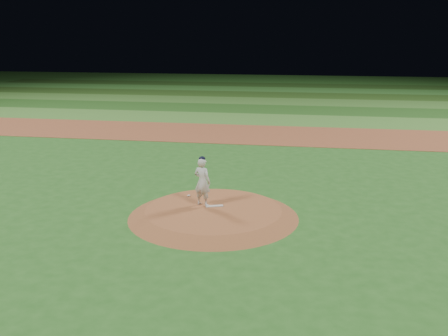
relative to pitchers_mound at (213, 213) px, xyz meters
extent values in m
plane|color=#245B1D|center=(0.00, 0.00, -0.12)|extent=(120.00, 120.00, 0.00)
cube|color=brown|center=(0.00, 14.00, -0.12)|extent=(70.00, 6.00, 0.02)
cube|color=#3C742A|center=(0.00, 19.50, -0.12)|extent=(70.00, 5.00, 0.02)
cube|color=#1F4C18|center=(0.00, 24.50, -0.12)|extent=(70.00, 5.00, 0.02)
cube|color=#356926|center=(0.00, 29.50, -0.12)|extent=(70.00, 5.00, 0.02)
cube|color=#214415|center=(0.00, 34.50, -0.12)|extent=(70.00, 5.00, 0.02)
cube|color=#2C6926|center=(0.00, 39.50, -0.12)|extent=(70.00, 5.00, 0.02)
cube|color=#1D4215|center=(0.00, 44.50, -0.12)|extent=(70.00, 5.00, 0.02)
cone|color=brown|center=(0.00, 0.00, 0.00)|extent=(5.50, 5.50, 0.25)
cube|color=beige|center=(-0.02, 0.26, 0.14)|extent=(0.59, 0.33, 0.03)
ellipsoid|color=silver|center=(-1.10, 1.13, 0.16)|extent=(0.12, 0.12, 0.06)
imported|color=silver|center=(-0.42, 0.31, 0.93)|extent=(0.68, 0.56, 1.61)
ellipsoid|color=black|center=(-0.42, 0.31, 1.71)|extent=(0.22, 0.22, 0.15)
camera|label=1|loc=(2.95, -14.94, 5.56)|focal=40.00mm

